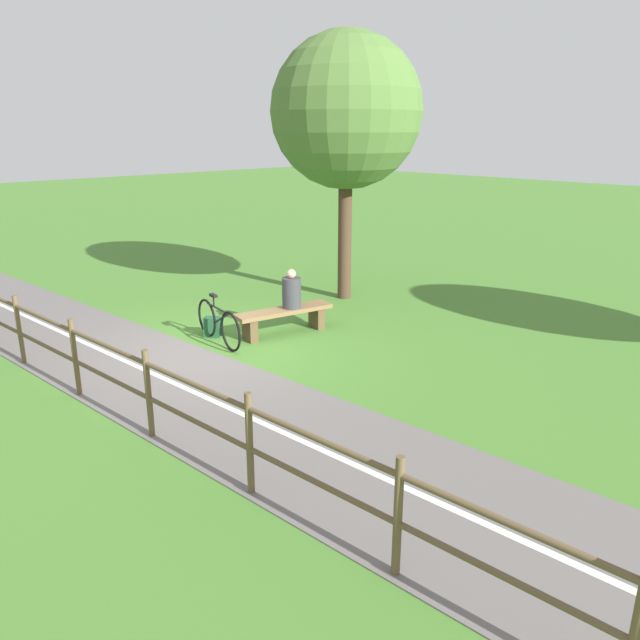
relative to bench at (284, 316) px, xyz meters
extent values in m
plane|color=#477A2D|center=(1.52, -0.19, -0.35)|extent=(80.00, 80.00, 0.00)
cube|color=#66605E|center=(2.61, 3.81, -0.35)|extent=(5.14, 36.09, 0.02)
cube|color=silver|center=(2.61, 3.81, -0.34)|extent=(2.37, 31.93, 0.00)
cube|color=brown|center=(0.00, 0.00, 0.11)|extent=(2.01, 0.84, 0.08)
cube|color=brown|center=(-0.72, 0.16, -0.14)|extent=(0.24, 0.41, 0.42)
cube|color=brown|center=(0.72, -0.16, -0.14)|extent=(0.24, 0.41, 0.42)
cylinder|color=#38383D|center=(-0.17, 0.04, 0.44)|extent=(0.44, 0.44, 0.59)
sphere|color=tan|center=(-0.17, 0.04, 0.82)|extent=(0.18, 0.18, 0.18)
torus|color=black|center=(1.31, 0.06, 0.01)|extent=(0.16, 0.73, 0.74)
torus|color=black|center=(1.15, -0.92, 0.01)|extent=(0.16, 0.73, 0.74)
cylinder|color=black|center=(1.23, -0.43, 0.33)|extent=(0.17, 0.84, 0.04)
cylinder|color=black|center=(1.26, -0.29, 0.17)|extent=(0.13, 0.61, 0.34)
cylinder|color=black|center=(1.21, -0.58, 0.43)|extent=(0.03, 0.03, 0.20)
cube|color=black|center=(1.21, -0.58, 0.54)|extent=(0.11, 0.21, 0.05)
cube|color=#1E4C2D|center=(1.08, -0.86, -0.17)|extent=(0.37, 0.38, 0.37)
cube|color=#245B37|center=(0.98, -0.94, -0.22)|extent=(0.17, 0.19, 0.17)
cylinder|color=brown|center=(4.19, -1.93, 0.24)|extent=(0.08, 0.08, 1.19)
cylinder|color=brown|center=(4.06, -0.02, 0.24)|extent=(0.08, 0.08, 1.19)
cylinder|color=brown|center=(3.92, 1.89, 0.24)|extent=(0.08, 0.08, 1.19)
cylinder|color=brown|center=(3.79, 3.80, 0.24)|extent=(0.08, 0.08, 1.19)
cylinder|color=brown|center=(3.66, 5.71, 0.24)|extent=(0.08, 0.08, 1.19)
cylinder|color=brown|center=(3.52, 7.62, 0.24)|extent=(0.08, 0.08, 1.19)
cylinder|color=brown|center=(3.72, 4.75, 0.66)|extent=(1.26, 17.18, 0.06)
cylinder|color=brown|center=(3.72, 4.75, 0.18)|extent=(1.26, 17.18, 0.06)
cylinder|color=#473323|center=(-2.75, -1.01, 1.32)|extent=(0.31, 0.31, 3.34)
sphere|color=#4C7033|center=(-2.75, -1.01, 3.82)|extent=(3.31, 3.31, 3.31)
camera|label=1|loc=(7.25, 8.42, 3.46)|focal=33.76mm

